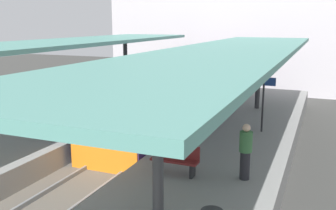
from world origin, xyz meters
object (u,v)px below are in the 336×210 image
object	(u,v)px
platform_bench	(175,158)
platform_sign	(264,92)
passenger_near_bench	(112,90)
commuter_train	(182,92)
passenger_mid_platform	(245,151)

from	to	relation	value
platform_bench	platform_sign	xyz separation A→B (m)	(1.64, 5.41, 1.16)
platform_sign	passenger_near_bench	distance (m)	8.39
commuter_train	platform_sign	bearing A→B (deg)	-35.80
platform_sign	passenger_mid_platform	world-z (taller)	platform_sign
platform_bench	passenger_mid_platform	size ratio (longest dim) A/B	0.87
platform_sign	commuter_train	bearing A→B (deg)	144.20
platform_bench	passenger_near_bench	bearing A→B (deg)	131.12
commuter_train	platform_bench	world-z (taller)	commuter_train
platform_bench	passenger_near_bench	world-z (taller)	passenger_near_bench
commuter_train	passenger_near_bench	bearing A→B (deg)	-157.83
platform_bench	passenger_near_bench	size ratio (longest dim) A/B	0.88
platform_sign	passenger_mid_platform	xyz separation A→B (m)	(0.31, -5.04, -0.79)
commuter_train	platform_bench	size ratio (longest dim) A/B	11.20
commuter_train	passenger_near_bench	distance (m)	3.68
commuter_train	passenger_mid_platform	distance (m)	9.81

